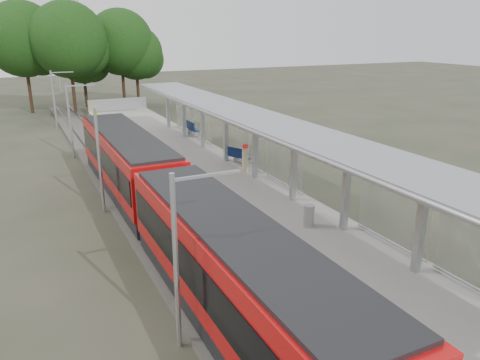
{
  "coord_description": "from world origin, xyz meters",
  "views": [
    {
      "loc": [
        -9.83,
        -4.39,
        9.01
      ],
      "look_at": [
        -0.74,
        14.32,
        2.3
      ],
      "focal_mm": 35.0,
      "sensor_mm": 36.0,
      "label": 1
    }
  ],
  "objects_px": {
    "bench_mid": "(239,156)",
    "litter_bin": "(309,216)",
    "info_pillar_far": "(245,160)",
    "train": "(165,200)",
    "bench_far": "(192,128)"
  },
  "relations": [
    {
      "from": "litter_bin",
      "to": "info_pillar_far",
      "type": "bearing_deg",
      "value": 82.0
    },
    {
      "from": "info_pillar_far",
      "to": "bench_mid",
      "type": "bearing_deg",
      "value": 75.81
    },
    {
      "from": "bench_mid",
      "to": "litter_bin",
      "type": "height_order",
      "value": "bench_mid"
    },
    {
      "from": "train",
      "to": "info_pillar_far",
      "type": "relative_size",
      "value": 16.75
    },
    {
      "from": "bench_mid",
      "to": "bench_far",
      "type": "bearing_deg",
      "value": 63.59
    },
    {
      "from": "bench_far",
      "to": "litter_bin",
      "type": "relative_size",
      "value": 1.76
    },
    {
      "from": "bench_mid",
      "to": "info_pillar_far",
      "type": "height_order",
      "value": "info_pillar_far"
    },
    {
      "from": "train",
      "to": "bench_far",
      "type": "bearing_deg",
      "value": 65.99
    },
    {
      "from": "info_pillar_far",
      "to": "train",
      "type": "bearing_deg",
      "value": -142.3
    },
    {
      "from": "bench_far",
      "to": "litter_bin",
      "type": "bearing_deg",
      "value": -94.98
    },
    {
      "from": "train",
      "to": "info_pillar_far",
      "type": "bearing_deg",
      "value": 39.57
    },
    {
      "from": "bench_far",
      "to": "litter_bin",
      "type": "height_order",
      "value": "bench_far"
    },
    {
      "from": "train",
      "to": "litter_bin",
      "type": "height_order",
      "value": "train"
    },
    {
      "from": "train",
      "to": "litter_bin",
      "type": "relative_size",
      "value": 28.92
    },
    {
      "from": "bench_mid",
      "to": "bench_far",
      "type": "relative_size",
      "value": 0.94
    }
  ]
}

